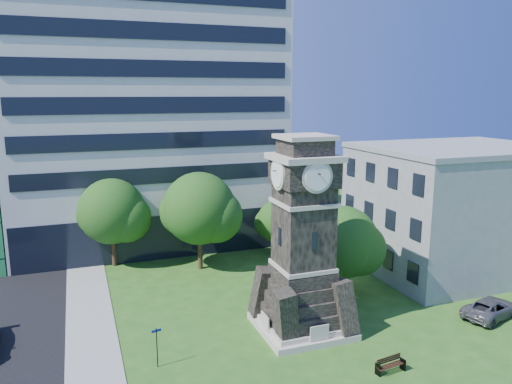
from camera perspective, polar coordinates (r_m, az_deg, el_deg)
name	(u,v)px	position (r m, az deg, el deg)	size (l,w,h in m)	color
ground	(269,352)	(30.09, 1.47, -17.84)	(160.00, 160.00, 0.00)	#275217
sidewalk	(92,340)	(32.86, -18.25, -15.73)	(3.00, 70.00, 0.06)	gray
clock_tower	(303,249)	(30.77, 5.38, -6.48)	(5.40, 5.40, 12.22)	beige
office_tall	(142,97)	(50.68, -12.91, 10.55)	(26.20, 15.11, 28.60)	silver
office_low	(456,207)	(44.94, 21.89, -1.65)	(15.20, 12.20, 10.40)	#929497
car_east_lot	(491,308)	(37.29, 25.28, -11.91)	(2.11, 4.58, 1.27)	#55545A
park_bench	(390,364)	(28.96, 15.06, -18.48)	(1.66, 0.44, 0.86)	black
street_sign	(157,343)	(28.55, -11.27, -16.56)	(0.54, 0.05, 2.26)	black
tree_nw	(113,213)	(43.91, -16.06, -2.36)	(6.16, 5.60, 7.61)	#332114
tree_nc	(200,211)	(41.60, -6.39, -2.14)	(6.65, 6.04, 8.26)	#332114
tree_ne	(280,223)	(45.13, 2.71, -3.54)	(4.43, 4.02, 5.24)	#332114
tree_east	(343,244)	(37.18, 9.89, -5.88)	(5.89, 5.35, 6.61)	#332114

